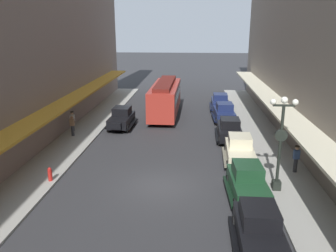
% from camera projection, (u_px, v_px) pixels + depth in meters
% --- Properties ---
extents(ground_plane, '(200.00, 200.00, 0.00)m').
position_uv_depth(ground_plane, '(160.00, 186.00, 19.48)').
color(ground_plane, '#2D2D30').
extents(sidewalk_left, '(3.00, 60.00, 0.15)m').
position_uv_depth(sidewalk_left, '(32.00, 180.00, 20.00)').
color(sidewalk_left, '#99968E').
rests_on(sidewalk_left, ground).
extents(sidewalk_right, '(3.00, 60.00, 0.15)m').
position_uv_depth(sidewalk_right, '(295.00, 189.00, 18.91)').
color(sidewalk_right, '#99968E').
rests_on(sidewalk_right, ground).
extents(parked_car_0, '(2.19, 4.28, 1.84)m').
position_uv_depth(parked_car_0, '(229.00, 129.00, 26.97)').
color(parked_car_0, black).
rests_on(parked_car_0, ground).
extents(parked_car_1, '(2.18, 4.28, 1.84)m').
position_uv_depth(parked_car_1, '(220.00, 102.00, 36.60)').
color(parked_car_1, '#19234C').
rests_on(parked_car_1, ground).
extents(parked_car_2, '(2.25, 4.30, 1.84)m').
position_uv_depth(parked_car_2, '(240.00, 150.00, 22.48)').
color(parked_car_2, beige).
rests_on(parked_car_2, ground).
extents(parked_car_3, '(2.28, 4.31, 1.84)m').
position_uv_depth(parked_car_3, '(248.00, 182.00, 17.85)').
color(parked_car_3, '#193D23').
rests_on(parked_car_3, ground).
extents(parked_car_4, '(2.29, 4.31, 1.84)m').
position_uv_depth(parked_car_4, '(224.00, 112.00, 32.31)').
color(parked_car_4, '#19234C').
rests_on(parked_car_4, ground).
extents(parked_car_5, '(2.17, 4.27, 1.84)m').
position_uv_depth(parked_car_5, '(259.00, 230.00, 13.64)').
color(parked_car_5, black).
rests_on(parked_car_5, ground).
extents(parked_car_6, '(2.24, 4.29, 1.84)m').
position_uv_depth(parked_car_6, '(122.00, 118.00, 30.30)').
color(parked_car_6, black).
rests_on(parked_car_6, ground).
extents(streetcar, '(2.64, 9.63, 3.46)m').
position_uv_depth(streetcar, '(165.00, 97.00, 34.22)').
color(streetcar, '#A52D23').
rests_on(streetcar, ground).
extents(lamp_post_with_clock, '(1.42, 0.44, 5.16)m').
position_uv_depth(lamp_post_with_clock, '(281.00, 140.00, 17.97)').
color(lamp_post_with_clock, black).
rests_on(lamp_post_with_clock, sidewalk_right).
extents(fire_hydrant, '(0.24, 0.24, 0.82)m').
position_uv_depth(fire_hydrant, '(50.00, 174.00, 19.70)').
color(fire_hydrant, '#B21E19').
rests_on(fire_hydrant, sidewalk_left).
extents(pedestrian_0, '(0.36, 0.28, 1.67)m').
position_uv_depth(pedestrian_0, '(296.00, 159.00, 20.77)').
color(pedestrian_0, '#2D2D33').
rests_on(pedestrian_0, sidewalk_right).
extents(pedestrian_1, '(0.36, 0.28, 1.67)m').
position_uv_depth(pedestrian_1, '(73.00, 121.00, 28.96)').
color(pedestrian_1, '#2D2D33').
rests_on(pedestrian_1, sidewalk_left).
extents(pedestrian_2, '(0.36, 0.24, 1.64)m').
position_uv_depth(pedestrian_2, '(72.00, 126.00, 27.66)').
color(pedestrian_2, '#2D2D33').
rests_on(pedestrian_2, sidewalk_left).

